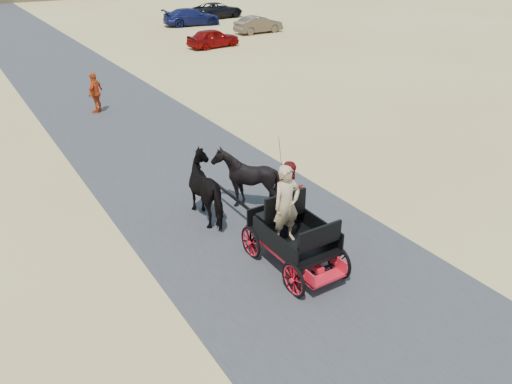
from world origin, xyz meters
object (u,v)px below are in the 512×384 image
pedestrian (96,93)px  car_b (258,25)px  carriage (293,252)px  horse_right (246,179)px  car_c (192,17)px  car_d (217,10)px  car_a (213,38)px  horse_left (210,189)px

pedestrian → car_b: size_ratio=0.44×
car_b → carriage: bearing=146.3°
horse_right → car_b: horse_right is taller
pedestrian → car_c: size_ratio=0.35×
horse_right → car_d: (16.88, 33.07, -0.15)m
horse_right → car_c: bearing=-113.0°
pedestrian → car_a: (10.97, 10.09, -0.23)m
car_b → car_a: bearing=116.9°
horse_left → car_c: (13.99, 30.30, -0.14)m
car_a → car_b: 6.61m
horse_right → car_a: bearing=-115.6°
horse_right → car_c: 32.93m
horse_left → car_d: (17.98, 33.07, -0.15)m
carriage → car_c: size_ratio=0.49×
horse_right → car_b: (15.70, 24.03, -0.20)m
horse_left → pedestrian: pedestrian is taller
car_c → car_d: car_c is taller
pedestrian → car_c: pedestrian is taller
car_b → car_c: 6.87m
horse_right → pedestrian: (-1.02, 10.68, 0.01)m
car_b → car_d: (1.18, 9.04, 0.06)m
horse_right → car_d: size_ratio=0.34×
car_c → car_a: bearing=170.3°
pedestrian → car_b: (16.72, 13.35, -0.22)m
horse_left → pedestrian: size_ratio=1.16×
carriage → pedestrian: 13.70m
horse_right → car_c: size_ratio=0.35×
horse_left → carriage: bearing=100.4°
car_c → horse_right: bearing=164.4°
carriage → pedestrian: (-0.47, 13.68, 0.50)m
horse_left → horse_right: bearing=-180.0°
pedestrian → car_b: 21.40m
horse_right → car_b: 28.70m
car_b → pedestrian: bearing=125.9°
car_b → horse_right: bearing=144.2°
carriage → horse_right: (0.55, 3.00, 0.49)m
car_b → car_c: bearing=21.5°
car_a → car_b: size_ratio=0.94×
pedestrian → carriage: bearing=47.6°
carriage → pedestrian: size_ratio=1.39×
car_d → pedestrian: bearing=132.6°
carriage → car_d: bearing=64.2°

